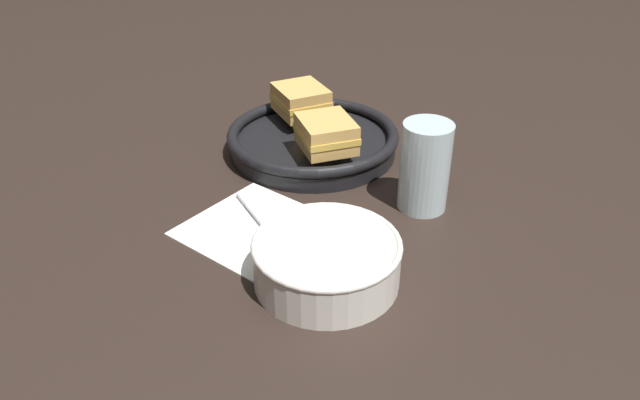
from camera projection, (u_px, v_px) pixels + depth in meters
name	position (u px, v px, depth m)	size (l,w,h in m)	color
ground_plane	(305.00, 218.00, 0.86)	(4.00, 4.00, 0.00)	black
napkin	(264.00, 231.00, 0.83)	(0.21, 0.18, 0.00)	white
soup_bowl	(327.00, 258.00, 0.73)	(0.18, 0.18, 0.06)	silver
spoon	(272.00, 234.00, 0.82)	(0.16, 0.08, 0.01)	silver
skillet	(313.00, 140.00, 1.02)	(0.28, 0.28, 0.04)	black
sandwich_near_left	(326.00, 134.00, 0.94)	(0.12, 0.11, 0.05)	tan
sandwich_near_right	(301.00, 100.00, 1.05)	(0.11, 0.11, 0.05)	tan
drinking_glass	(425.00, 167.00, 0.86)	(0.07, 0.07, 0.13)	silver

